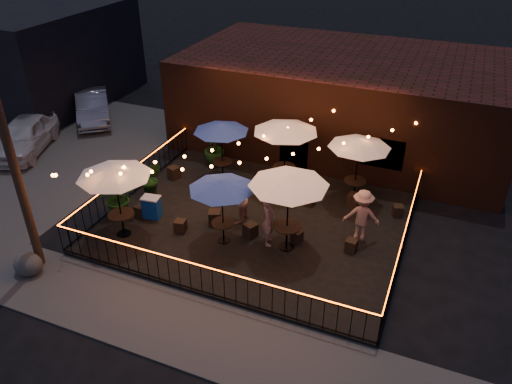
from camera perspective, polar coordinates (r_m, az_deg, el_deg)
ground at (r=16.14m, az=-2.78°, el=-7.44°), size 110.00×110.00×0.00m
patio at (r=17.56m, az=-0.03°, el=-3.50°), size 10.00×8.00×0.15m
sidewalk at (r=14.03m, az=-8.59°, el=-14.96°), size 18.00×2.50×0.05m
parking_lot at (r=25.38m, az=-24.09°, el=5.00°), size 11.00×12.00×0.02m
brick_building at (r=23.25m, az=10.03°, el=10.39°), size 14.00×8.00×4.00m
background_building at (r=32.02m, az=-26.70°, el=14.33°), size 12.00×9.00×5.00m
utility_pole at (r=15.26m, az=-26.38°, el=4.37°), size 0.26×0.26×8.00m
fence_front at (r=14.36m, az=-6.27°, el=-9.94°), size 10.00×0.04×1.04m
fence_left at (r=19.43m, az=-13.78°, el=1.26°), size 0.04×8.00×1.04m
fence_right at (r=16.32m, az=16.48°, el=-5.49°), size 0.04×8.00×1.04m
festoon_lights at (r=16.42m, az=-3.69°, el=3.76°), size 10.02×8.72×1.32m
cafe_table_0 at (r=16.22m, az=-15.93°, el=2.22°), size 2.38×2.38×2.61m
cafe_table_1 at (r=19.20m, az=-4.01°, el=7.32°), size 2.39×2.39×2.38m
cafe_table_2 at (r=15.43m, az=-3.96°, el=0.79°), size 2.45×2.45×2.33m
cafe_table_3 at (r=18.47m, az=3.41°, el=7.36°), size 2.55×2.55×2.71m
cafe_table_4 at (r=14.93m, az=3.78°, el=1.31°), size 3.21×3.21×2.74m
cafe_table_5 at (r=18.06m, az=11.77°, el=5.45°), size 2.85×2.85×2.49m
bistro_chair_0 at (r=18.14m, az=-13.06°, el=-2.10°), size 0.38×0.38×0.41m
bistro_chair_1 at (r=17.08m, az=-8.64°, el=-3.85°), size 0.42×0.42×0.43m
bistro_chair_2 at (r=20.28m, az=-9.35°, el=2.23°), size 0.52×0.52×0.47m
bistro_chair_3 at (r=19.31m, az=-4.90°, el=1.00°), size 0.51×0.51×0.49m
bistro_chair_4 at (r=17.31m, az=-4.73°, el=-2.91°), size 0.54×0.54×0.49m
bistro_chair_5 at (r=16.67m, az=-0.64°, el=-4.34°), size 0.50×0.50×0.46m
bistro_chair_6 at (r=18.63m, az=2.02°, el=-0.10°), size 0.52×0.52×0.50m
bistro_chair_7 at (r=18.41m, az=6.12°, el=-0.77°), size 0.43×0.43×0.45m
bistro_chair_8 at (r=16.49m, az=4.69°, el=-5.05°), size 0.41×0.41×0.40m
bistro_chair_9 at (r=16.31m, az=10.83°, el=-6.00°), size 0.38×0.38×0.41m
bistro_chair_10 at (r=18.57m, az=11.11°, el=-0.87°), size 0.46×0.46×0.48m
bistro_chair_11 at (r=18.39m, az=15.89°, el=-2.05°), size 0.43×0.43×0.40m
patron_a at (r=15.96m, az=1.45°, el=-3.30°), size 0.61×0.75×1.76m
patron_b at (r=17.04m, az=-2.04°, el=-0.96°), size 0.66×0.84×1.72m
patron_c at (r=16.50m, az=12.00°, el=-2.65°), size 1.29×0.89×1.83m
potted_shrub_a at (r=18.14m, az=-15.40°, el=-0.63°), size 1.55×1.45×1.38m
potted_shrub_b at (r=18.98m, az=-11.91°, el=1.46°), size 0.97×0.90×1.43m
potted_shrub_c at (r=20.98m, az=-4.81°, el=5.14°), size 0.96×0.96×1.49m
cooler at (r=17.86m, az=-11.83°, el=-1.69°), size 0.68×0.53×0.82m
boulder at (r=16.78m, az=-24.61°, el=-7.53°), size 1.01×0.90×0.70m
car_white at (r=24.54m, az=-24.94°, el=5.86°), size 3.26×4.75×1.50m
car_silver at (r=26.88m, az=-18.15°, el=9.27°), size 3.96×4.35×1.44m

